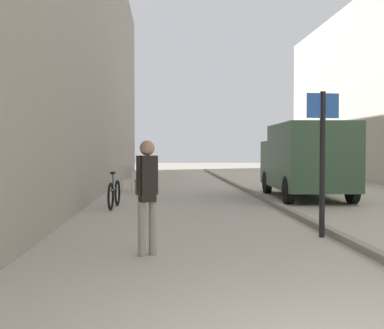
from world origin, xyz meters
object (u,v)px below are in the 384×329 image
(pedestrian_main_foreground, at_px, (147,189))
(cafe_chair_near_window, at_px, (127,177))
(bicycle_leaning, at_px, (114,194))
(delivery_van, at_px, (306,159))
(cafe_chair_by_doorway, at_px, (145,178))
(street_sign_post, at_px, (322,151))

(pedestrian_main_foreground, relative_size, cafe_chair_near_window, 1.81)
(pedestrian_main_foreground, relative_size, bicycle_leaning, 0.96)
(pedestrian_main_foreground, bearing_deg, bicycle_leaning, 78.16)
(delivery_van, height_order, cafe_chair_by_doorway, delivery_van)
(street_sign_post, bearing_deg, bicycle_leaning, -53.63)
(cafe_chair_near_window, bearing_deg, pedestrian_main_foreground, -87.87)
(pedestrian_main_foreground, xyz_separation_m, cafe_chair_near_window, (-1.15, 10.94, -0.44))
(pedestrian_main_foreground, relative_size, delivery_van, 0.35)
(delivery_van, xyz_separation_m, street_sign_post, (-1.75, -6.70, 0.27))
(bicycle_leaning, relative_size, cafe_chair_near_window, 1.88)
(street_sign_post, bearing_deg, delivery_van, -111.06)
(delivery_van, distance_m, bicycle_leaning, 6.37)
(street_sign_post, height_order, cafe_chair_near_window, street_sign_post)
(delivery_van, xyz_separation_m, cafe_chair_by_doorway, (-5.24, 1.80, -0.73))
(cafe_chair_near_window, relative_size, cafe_chair_by_doorway, 1.00)
(delivery_van, height_order, bicycle_leaning, delivery_van)
(bicycle_leaning, xyz_separation_m, cafe_chair_by_doorway, (0.66, 4.03, 0.17))
(cafe_chair_near_window, xyz_separation_m, cafe_chair_by_doorway, (0.72, -1.14, 0.00))
(delivery_van, relative_size, street_sign_post, 1.90)
(street_sign_post, relative_size, bicycle_leaning, 1.47)
(pedestrian_main_foreground, bearing_deg, cafe_chair_by_doorway, 70.02)
(pedestrian_main_foreground, height_order, cafe_chair_by_doorway, pedestrian_main_foreground)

